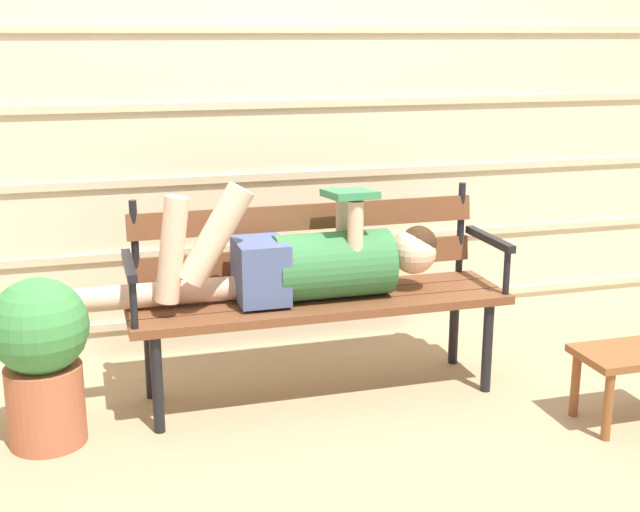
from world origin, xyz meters
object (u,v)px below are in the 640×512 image
park_bench (316,283)px  potted_plant (41,354)px  reclining_person (302,262)px  footstool (633,364)px

park_bench → potted_plant: (-1.11, -0.20, -0.12)m
reclining_person → potted_plant: reclining_person is taller
footstool → potted_plant: (-2.21, 0.46, 0.11)m
footstool → potted_plant: size_ratio=0.68×
park_bench → footstool: park_bench is taller
park_bench → reclining_person: reclining_person is taller
reclining_person → footstool: bearing=-26.7°
park_bench → footstool: bearing=-30.9°
footstool → potted_plant: bearing=168.3°
park_bench → reclining_person: size_ratio=0.97×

